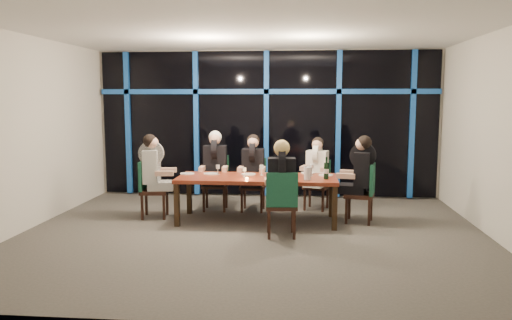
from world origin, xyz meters
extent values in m
plane|color=#54514A|center=(0.00, 0.00, 0.00)|extent=(7.00, 7.00, 0.00)
cube|color=silver|center=(0.00, 3.00, 1.50)|extent=(7.00, 0.04, 3.00)
cube|color=silver|center=(0.00, -3.00, 1.50)|extent=(7.00, 0.04, 3.00)
cube|color=silver|center=(-3.50, 0.00, 1.50)|extent=(0.04, 6.00, 3.00)
cube|color=silver|center=(3.50, 0.00, 1.50)|extent=(0.04, 6.00, 3.00)
cube|color=white|center=(0.00, 0.00, 3.00)|extent=(7.00, 6.00, 0.04)
cube|color=black|center=(0.00, 2.94, 1.50)|extent=(6.86, 0.04, 2.94)
cube|color=#164EAB|center=(-2.90, 2.89, 1.50)|extent=(0.10, 0.10, 2.94)
cube|color=#164EAB|center=(-1.45, 2.89, 1.50)|extent=(0.10, 0.10, 2.94)
cube|color=#164EAB|center=(0.00, 2.89, 1.50)|extent=(0.10, 0.10, 2.94)
cube|color=#164EAB|center=(1.45, 2.89, 1.50)|extent=(0.10, 0.10, 2.94)
cube|color=#164EAB|center=(2.90, 2.89, 1.50)|extent=(0.10, 0.10, 2.94)
cube|color=#164EAB|center=(0.00, 2.89, 2.16)|extent=(6.86, 0.10, 0.10)
cube|color=#FF2D14|center=(1.10, 3.25, 2.15)|extent=(0.60, 0.05, 0.35)
cube|color=maroon|center=(0.00, 0.80, 0.72)|extent=(2.60, 1.00, 0.06)
cube|color=black|center=(-1.24, 0.36, 0.34)|extent=(0.08, 0.08, 0.69)
cube|color=black|center=(1.24, 0.36, 0.34)|extent=(0.08, 0.08, 0.69)
cube|color=black|center=(-1.24, 1.24, 0.34)|extent=(0.08, 0.08, 0.69)
cube|color=black|center=(1.24, 1.24, 0.34)|extent=(0.08, 0.08, 0.69)
cube|color=black|center=(-0.83, 1.56, 0.46)|extent=(0.48, 0.48, 0.06)
cube|color=#1B573C|center=(-0.84, 1.77, 0.73)|extent=(0.46, 0.07, 0.51)
cube|color=black|center=(-1.01, 1.37, 0.21)|extent=(0.04, 0.04, 0.43)
cube|color=black|center=(-0.64, 1.39, 0.21)|extent=(0.04, 0.04, 0.43)
cube|color=black|center=(-1.03, 1.74, 0.21)|extent=(0.04, 0.04, 0.43)
cube|color=black|center=(-0.66, 1.76, 0.21)|extent=(0.04, 0.04, 0.43)
cube|color=black|center=(-0.15, 1.56, 0.44)|extent=(0.45, 0.45, 0.06)
cube|color=#1B573C|center=(-0.14, 1.76, 0.70)|extent=(0.44, 0.06, 0.49)
cube|color=black|center=(-0.33, 1.39, 0.20)|extent=(0.04, 0.04, 0.41)
cube|color=black|center=(0.02, 1.38, 0.20)|extent=(0.04, 0.04, 0.41)
cube|color=black|center=(-0.31, 1.74, 0.20)|extent=(0.04, 0.04, 0.41)
cube|color=black|center=(0.04, 1.73, 0.20)|extent=(0.04, 0.04, 0.41)
cube|color=black|center=(1.00, 1.78, 0.42)|extent=(0.52, 0.52, 0.06)
cube|color=#1B573C|center=(1.05, 1.96, 0.67)|extent=(0.41, 0.17, 0.47)
cube|color=black|center=(0.79, 1.67, 0.20)|extent=(0.05, 0.05, 0.39)
cube|color=black|center=(1.11, 1.57, 0.20)|extent=(0.05, 0.05, 0.39)
cube|color=black|center=(0.89, 1.99, 0.20)|extent=(0.05, 0.05, 0.39)
cube|color=black|center=(1.21, 1.89, 0.20)|extent=(0.05, 0.05, 0.39)
cube|color=black|center=(-1.76, 0.91, 0.45)|extent=(0.50, 0.50, 0.06)
cube|color=#1B573C|center=(-1.96, 0.89, 0.72)|extent=(0.10, 0.45, 0.50)
cube|color=black|center=(-1.56, 0.75, 0.21)|extent=(0.04, 0.04, 0.42)
cube|color=black|center=(-1.61, 1.11, 0.21)|extent=(0.04, 0.04, 0.42)
cube|color=black|center=(-1.92, 0.71, 0.21)|extent=(0.04, 0.04, 0.42)
cube|color=black|center=(-1.97, 1.07, 0.21)|extent=(0.04, 0.04, 0.42)
cube|color=black|center=(1.67, 0.89, 0.45)|extent=(0.54, 0.54, 0.06)
cube|color=#1B573C|center=(1.87, 0.85, 0.72)|extent=(0.15, 0.45, 0.50)
cube|color=black|center=(1.54, 1.11, 0.21)|extent=(0.05, 0.05, 0.42)
cube|color=black|center=(1.46, 0.76, 0.21)|extent=(0.05, 0.05, 0.42)
cube|color=black|center=(1.89, 1.03, 0.21)|extent=(0.05, 0.05, 0.42)
cube|color=black|center=(1.81, 0.68, 0.21)|extent=(0.05, 0.05, 0.42)
cube|color=black|center=(0.43, -0.04, 0.45)|extent=(0.49, 0.49, 0.06)
cube|color=#1B573C|center=(0.45, -0.24, 0.73)|extent=(0.46, 0.09, 0.50)
cube|color=black|center=(0.60, 0.15, 0.21)|extent=(0.04, 0.04, 0.42)
cube|color=black|center=(0.24, 0.12, 0.21)|extent=(0.04, 0.04, 0.42)
cube|color=black|center=(0.63, -0.21, 0.21)|extent=(0.04, 0.04, 0.42)
cube|color=black|center=(0.27, -0.24, 0.21)|extent=(0.04, 0.04, 0.42)
cube|color=black|center=(-0.83, 1.44, 0.56)|extent=(0.38, 0.44, 0.14)
cube|color=black|center=(-0.84, 1.61, 0.89)|extent=(0.42, 0.26, 0.57)
cylinder|color=black|center=(-0.84, 1.61, 1.12)|extent=(0.12, 0.43, 0.43)
sphere|color=tan|center=(-0.84, 1.59, 1.30)|extent=(0.21, 0.21, 0.21)
sphere|color=silver|center=(-0.84, 1.63, 1.33)|extent=(0.23, 0.23, 0.23)
cube|color=tan|center=(-1.03, 1.35, 0.79)|extent=(0.09, 0.31, 0.08)
cube|color=tan|center=(-0.62, 1.37, 0.79)|extent=(0.09, 0.31, 0.08)
cube|color=black|center=(-0.15, 1.45, 0.53)|extent=(0.36, 0.42, 0.14)
cube|color=black|center=(-0.14, 1.60, 0.86)|extent=(0.40, 0.25, 0.54)
cylinder|color=black|center=(-0.14, 1.60, 1.07)|extent=(0.11, 0.41, 0.41)
sphere|color=tan|center=(-0.14, 1.58, 1.24)|extent=(0.20, 0.20, 0.20)
sphere|color=black|center=(-0.14, 1.62, 1.27)|extent=(0.22, 0.22, 0.22)
cube|color=tan|center=(-0.35, 1.38, 0.79)|extent=(0.09, 0.29, 0.08)
cube|color=tan|center=(0.04, 1.36, 0.79)|extent=(0.09, 0.29, 0.08)
cube|color=silver|center=(0.97, 1.68, 0.51)|extent=(0.44, 0.47, 0.13)
cube|color=silver|center=(1.01, 1.82, 0.82)|extent=(0.42, 0.32, 0.52)
cylinder|color=silver|center=(1.01, 1.82, 1.03)|extent=(0.20, 0.40, 0.39)
sphere|color=tan|center=(1.00, 1.80, 1.19)|extent=(0.20, 0.20, 0.20)
sphere|color=black|center=(1.01, 1.84, 1.22)|extent=(0.21, 0.21, 0.21)
cube|color=tan|center=(0.77, 1.66, 0.79)|extent=(0.15, 0.29, 0.07)
cube|color=tan|center=(1.12, 1.55, 0.79)|extent=(0.15, 0.29, 0.07)
cube|color=black|center=(-1.65, 0.93, 0.55)|extent=(0.46, 0.41, 0.14)
cube|color=black|center=(-1.80, 0.91, 0.88)|extent=(0.29, 0.43, 0.56)
cylinder|color=black|center=(-1.80, 0.91, 1.11)|extent=(0.43, 0.15, 0.42)
sphere|color=tan|center=(-1.78, 0.91, 1.29)|extent=(0.21, 0.21, 0.21)
sphere|color=black|center=(-1.82, 0.90, 1.32)|extent=(0.23, 0.23, 0.23)
cube|color=tan|center=(-1.54, 0.74, 0.79)|extent=(0.31, 0.12, 0.08)
cube|color=tan|center=(-1.59, 1.13, 0.79)|extent=(0.31, 0.12, 0.08)
cube|color=black|center=(1.55, 0.92, 0.55)|extent=(0.49, 0.45, 0.14)
cube|color=black|center=(1.71, 0.88, 0.89)|extent=(0.32, 0.45, 0.56)
cylinder|color=black|center=(1.71, 0.88, 1.11)|extent=(0.43, 0.19, 0.42)
sphere|color=tan|center=(1.69, 0.89, 1.29)|extent=(0.21, 0.21, 0.21)
sphere|color=black|center=(1.73, 0.88, 1.32)|extent=(0.23, 0.23, 0.23)
cube|color=tan|center=(1.52, 1.13, 0.79)|extent=(0.31, 0.15, 0.08)
cube|color=tan|center=(1.43, 0.74, 0.79)|extent=(0.31, 0.15, 0.08)
cube|color=black|center=(0.42, 0.08, 0.55)|extent=(0.40, 0.45, 0.14)
cube|color=black|center=(0.44, -0.08, 0.89)|extent=(0.42, 0.28, 0.56)
cylinder|color=black|center=(0.44, -0.08, 1.11)|extent=(0.14, 0.43, 0.42)
sphere|color=tan|center=(0.43, -0.06, 1.29)|extent=(0.21, 0.21, 0.21)
sphere|color=tan|center=(0.44, -0.10, 1.32)|extent=(0.23, 0.23, 0.23)
cube|color=tan|center=(0.62, 0.18, 0.79)|extent=(0.11, 0.31, 0.08)
cube|color=tan|center=(0.21, 0.14, 0.79)|extent=(0.11, 0.31, 0.08)
cylinder|color=white|center=(-0.81, 1.01, 0.76)|extent=(0.24, 0.24, 0.01)
cylinder|color=white|center=(-0.16, 1.00, 0.76)|extent=(0.24, 0.24, 0.01)
cylinder|color=white|center=(0.83, 1.25, 0.76)|extent=(0.24, 0.24, 0.01)
cylinder|color=white|center=(-1.21, 0.98, 0.76)|extent=(0.24, 0.24, 0.01)
cylinder|color=white|center=(1.13, 1.02, 0.76)|extent=(0.24, 0.24, 0.01)
cylinder|color=white|center=(0.38, 0.51, 0.76)|extent=(0.24, 0.24, 0.01)
cylinder|color=black|center=(1.12, 0.65, 0.88)|extent=(0.08, 0.08, 0.26)
cylinder|color=black|center=(1.12, 0.65, 1.06)|extent=(0.03, 0.03, 0.10)
cylinder|color=silver|center=(1.12, 0.65, 0.88)|extent=(0.08, 0.08, 0.07)
cylinder|color=silver|center=(0.82, 0.55, 0.85)|extent=(0.11, 0.11, 0.20)
cylinder|color=silver|center=(0.88, 0.55, 0.87)|extent=(0.02, 0.02, 0.14)
cylinder|color=#F09448|center=(-0.14, 0.50, 0.76)|extent=(0.05, 0.05, 0.03)
cylinder|color=silver|center=(-0.20, 0.73, 0.75)|extent=(0.06, 0.06, 0.01)
cylinder|color=silver|center=(-0.20, 0.73, 0.80)|extent=(0.01, 0.01, 0.09)
cylinder|color=silver|center=(-0.20, 0.73, 0.88)|extent=(0.06, 0.06, 0.06)
cylinder|color=silver|center=(0.06, 0.96, 0.75)|extent=(0.06, 0.06, 0.01)
cylinder|color=silver|center=(0.06, 0.96, 0.81)|extent=(0.01, 0.01, 0.10)
cylinder|color=silver|center=(0.06, 0.96, 0.89)|extent=(0.07, 0.07, 0.07)
cylinder|color=silver|center=(0.53, 0.78, 0.75)|extent=(0.07, 0.07, 0.01)
cylinder|color=silver|center=(0.53, 0.78, 0.81)|extent=(0.01, 0.01, 0.11)
cylinder|color=silver|center=(0.53, 0.78, 0.90)|extent=(0.07, 0.07, 0.08)
cylinder|color=white|center=(-0.68, 0.97, 0.75)|extent=(0.06, 0.06, 0.01)
cylinder|color=white|center=(-0.68, 0.97, 0.80)|extent=(0.01, 0.01, 0.09)
cylinder|color=white|center=(-0.68, 0.97, 0.88)|extent=(0.06, 0.06, 0.07)
cylinder|color=silver|center=(0.89, 1.00, 0.75)|extent=(0.07, 0.07, 0.01)
cylinder|color=silver|center=(0.89, 1.00, 0.81)|extent=(0.01, 0.01, 0.11)
cylinder|color=silver|center=(0.89, 1.00, 0.90)|extent=(0.07, 0.07, 0.07)
camera|label=1|loc=(0.73, -7.25, 2.04)|focal=35.00mm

